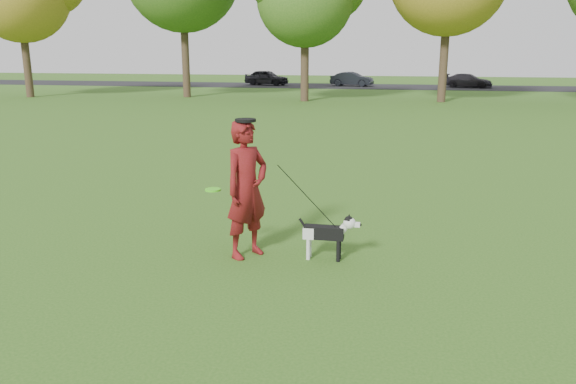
% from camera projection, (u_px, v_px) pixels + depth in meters
% --- Properties ---
extents(ground, '(120.00, 120.00, 0.00)m').
position_uv_depth(ground, '(288.00, 250.00, 8.62)').
color(ground, '#285116').
rests_on(ground, ground).
extents(road, '(120.00, 7.00, 0.02)m').
position_uv_depth(road, '(380.00, 87.00, 46.66)').
color(road, black).
rests_on(road, ground).
extents(man, '(0.82, 0.89, 2.04)m').
position_uv_depth(man, '(247.00, 189.00, 8.17)').
color(man, '#5E120D').
rests_on(man, ground).
extents(dog, '(0.92, 0.18, 0.70)m').
position_uv_depth(dog, '(329.00, 232.00, 8.16)').
color(dog, black).
rests_on(dog, ground).
extents(car_left, '(4.05, 2.37, 1.29)m').
position_uv_depth(car_left, '(267.00, 77.00, 48.31)').
color(car_left, black).
rests_on(car_left, road).
extents(car_mid, '(3.70, 1.89, 1.16)m').
position_uv_depth(car_mid, '(352.00, 79.00, 46.96)').
color(car_mid, black).
rests_on(car_mid, road).
extents(car_right, '(4.06, 2.57, 1.10)m').
position_uv_depth(car_right, '(468.00, 81.00, 45.22)').
color(car_right, black).
rests_on(car_right, road).
extents(man_held_items, '(1.93, 0.40, 1.58)m').
position_uv_depth(man_held_items, '(305.00, 195.00, 8.02)').
color(man_held_items, '#4BDF1C').
rests_on(man_held_items, ground).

